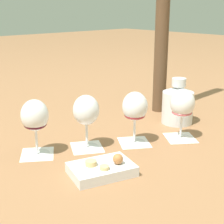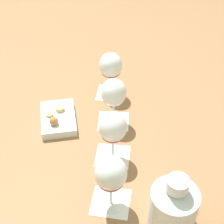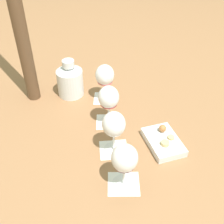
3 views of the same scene
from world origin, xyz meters
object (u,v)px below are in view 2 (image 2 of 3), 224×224
Objects in this scene: wine_glass_0 at (111,175)px; snack_dish at (58,118)px; wine_glass_3 at (111,67)px; ceramic_vase at (174,205)px; wine_glass_2 at (114,95)px; wine_glass_1 at (113,129)px.

wine_glass_0 reaches higher than snack_dish.
ceramic_vase is at bearing 169.83° from wine_glass_3.
wine_glass_3 is 0.54m from ceramic_vase.
wine_glass_3 is (0.41, -0.20, -0.00)m from wine_glass_0.
wine_glass_0 is 0.46m from wine_glass_3.
wine_glass_2 is (0.28, -0.15, -0.00)m from wine_glass_0.
wine_glass_0 is 0.16m from ceramic_vase.
wine_glass_3 is 0.98× the size of ceramic_vase.
wine_glass_3 is (0.27, -0.13, -0.00)m from wine_glass_1.
wine_glass_2 is 0.21m from snack_dish.
wine_glass_1 reaches higher than snack_dish.
snack_dish is (0.47, 0.13, -0.06)m from ceramic_vase.
snack_dish is (-0.06, 0.22, -0.10)m from wine_glass_3.
wine_glass_0 is at bearing 42.64° from ceramic_vase.
wine_glass_1 is 0.25m from snack_dish.
wine_glass_3 is at bearing -74.83° from snack_dish.
ceramic_vase is at bearing -172.67° from wine_glass_1.
ceramic_vase is 0.91× the size of snack_dish.
wine_glass_0 is at bearing 153.83° from wine_glass_3.
ceramic_vase is (-0.53, 0.10, -0.04)m from wine_glass_3.
wine_glass_0 is 0.88× the size of snack_dish.
wine_glass_2 is at bearing -27.41° from wine_glass_1.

